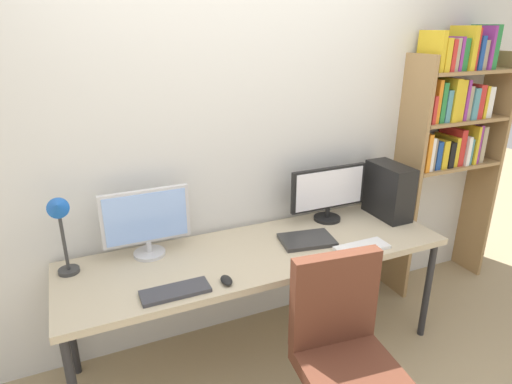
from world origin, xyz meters
TOP-DOWN VIEW (x-y plane):
  - wall_back at (0.00, 1.02)m, footprint 4.66×0.10m
  - desk at (0.00, 0.60)m, footprint 2.26×0.68m
  - bookshelf at (1.64, 0.83)m, footprint 0.83×0.28m
  - office_chair at (0.11, -0.13)m, footprint 0.52×0.52m
  - monitor_left at (-0.60, 0.81)m, footprint 0.49×0.18m
  - monitor_right at (0.60, 0.81)m, footprint 0.55×0.18m
  - pc_tower at (1.01, 0.70)m, footprint 0.17×0.34m
  - desk_lamp at (-1.03, 0.77)m, footprint 0.11×0.15m
  - keyboard_left at (-0.56, 0.37)m, footprint 0.34×0.13m
  - keyboard_right at (0.56, 0.37)m, footprint 0.33×0.13m
  - computer_mouse at (-0.30, 0.35)m, footprint 0.06×0.10m
  - laptop_closed at (0.31, 0.58)m, footprint 0.35×0.27m

SIDE VIEW (x-z plane):
  - office_chair at x=0.11m, z-range -0.09..0.90m
  - desk at x=0.00m, z-range 0.32..1.06m
  - keyboard_left at x=-0.56m, z-range 0.74..0.76m
  - keyboard_right at x=0.56m, z-range 0.74..0.76m
  - laptop_closed at x=0.31m, z-range 0.74..0.76m
  - computer_mouse at x=-0.30m, z-range 0.74..0.77m
  - pc_tower at x=1.01m, z-range 0.74..1.11m
  - monitor_right at x=0.60m, z-range 0.76..1.13m
  - monitor_left at x=-0.60m, z-range 0.76..1.15m
  - desk_lamp at x=-1.03m, z-range 0.82..1.29m
  - wall_back at x=0.00m, z-range 0.00..2.60m
  - bookshelf at x=1.64m, z-range 0.32..2.30m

